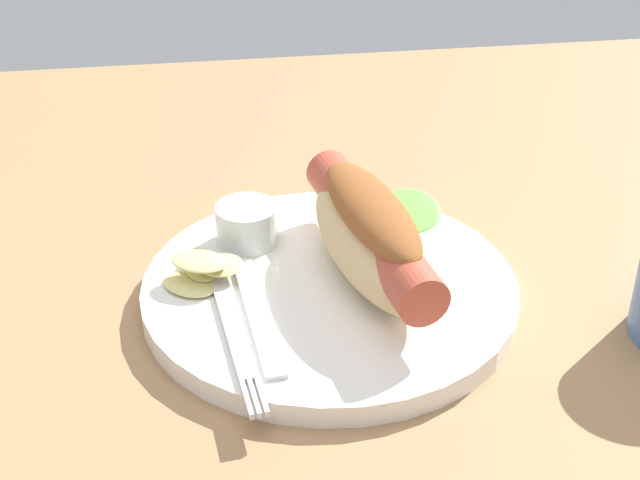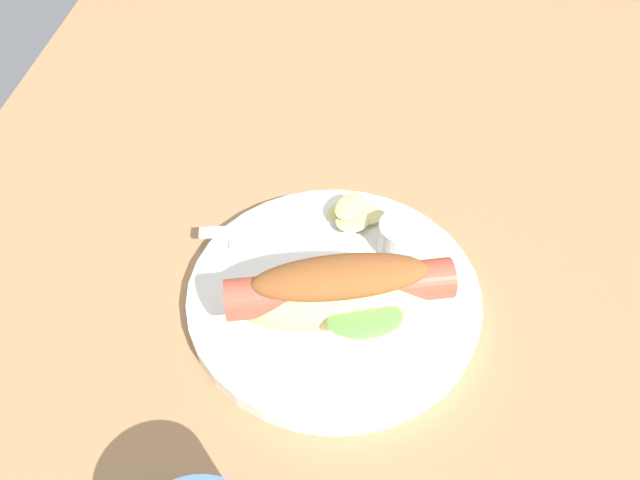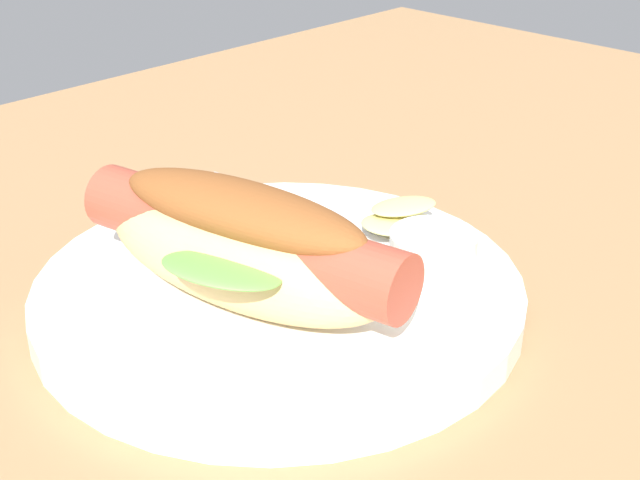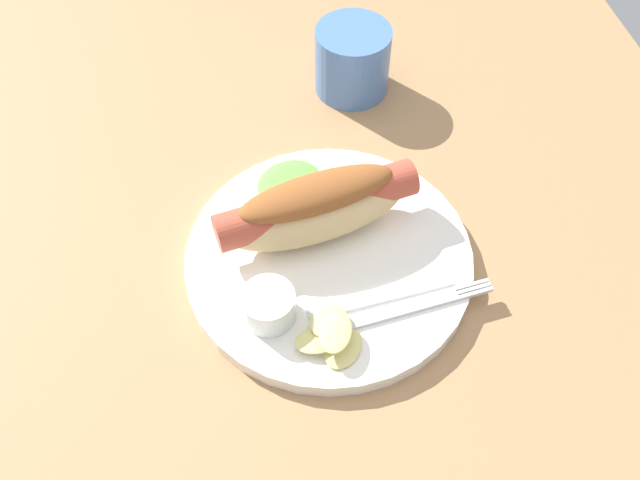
% 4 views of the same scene
% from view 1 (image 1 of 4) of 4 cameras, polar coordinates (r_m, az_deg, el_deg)
% --- Properties ---
extents(ground_plane, '(1.20, 0.90, 0.02)m').
position_cam_1_polar(ground_plane, '(0.70, -1.28, -3.19)').
color(ground_plane, '#9E754C').
extents(plate, '(0.26, 0.26, 0.02)m').
position_cam_1_polar(plate, '(0.67, 0.57, -3.08)').
color(plate, white).
rests_on(plate, ground_plane).
extents(hot_dog, '(0.10, 0.19, 0.06)m').
position_cam_1_polar(hot_dog, '(0.66, 3.06, 0.41)').
color(hot_dog, '#DBB77A').
rests_on(hot_dog, plate).
extents(sauce_ramekin, '(0.05, 0.05, 0.03)m').
position_cam_1_polar(sauce_ramekin, '(0.71, -4.36, 0.94)').
color(sauce_ramekin, white).
rests_on(sauce_ramekin, plate).
extents(fork, '(0.03, 0.16, 0.00)m').
position_cam_1_polar(fork, '(0.62, -5.10, -5.39)').
color(fork, silver).
rests_on(fork, plate).
extents(knife, '(0.03, 0.13, 0.00)m').
position_cam_1_polar(knife, '(0.63, -3.69, -4.50)').
color(knife, silver).
rests_on(knife, plate).
extents(chips_pile, '(0.07, 0.06, 0.02)m').
position_cam_1_polar(chips_pile, '(0.67, -6.98, -1.75)').
color(chips_pile, '#DACF7C').
rests_on(chips_pile, plate).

